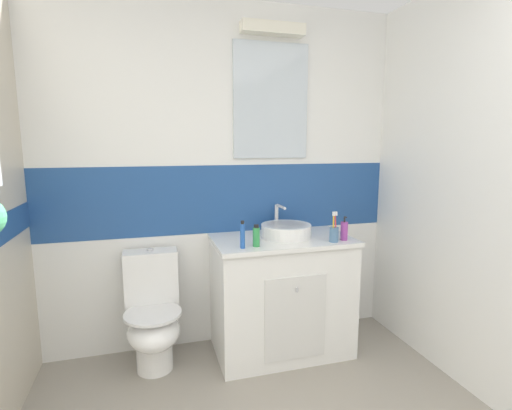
% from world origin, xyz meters
% --- Properties ---
extents(wall_back_tiled, '(3.20, 0.20, 2.50)m').
position_xyz_m(wall_back_tiled, '(0.01, 2.45, 1.26)').
color(wall_back_tiled, white).
rests_on(wall_back_tiled, ground_plane).
extents(vanity_cabinet, '(0.97, 0.58, 0.85)m').
position_xyz_m(vanity_cabinet, '(0.35, 2.12, 0.43)').
color(vanity_cabinet, white).
rests_on(vanity_cabinet, ground_plane).
extents(sink_basin, '(0.36, 0.40, 0.21)m').
position_xyz_m(sink_basin, '(0.39, 2.14, 0.90)').
color(sink_basin, white).
rests_on(sink_basin, vanity_cabinet).
extents(toilet, '(0.37, 0.50, 0.79)m').
position_xyz_m(toilet, '(-0.55, 2.16, 0.37)').
color(toilet, white).
rests_on(toilet, ground_plane).
extents(toothbrush_cup, '(0.06, 0.06, 0.21)m').
position_xyz_m(toothbrush_cup, '(0.65, 1.91, 0.91)').
color(toothbrush_cup, '#4C7299').
rests_on(toothbrush_cup, vanity_cabinet).
extents(soap_dispenser, '(0.05, 0.05, 0.17)m').
position_xyz_m(soap_dispenser, '(0.74, 1.94, 0.91)').
color(soap_dispenser, '#993F99').
rests_on(soap_dispenser, vanity_cabinet).
extents(deodorant_spray_can, '(0.05, 0.05, 0.14)m').
position_xyz_m(deodorant_spray_can, '(0.11, 1.94, 0.92)').
color(deodorant_spray_can, green).
rests_on(deodorant_spray_can, vanity_cabinet).
extents(toothpaste_tube_upright, '(0.03, 0.03, 0.18)m').
position_xyz_m(toothpaste_tube_upright, '(0.02, 1.92, 0.93)').
color(toothpaste_tube_upright, '#2659B2').
rests_on(toothpaste_tube_upright, vanity_cabinet).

